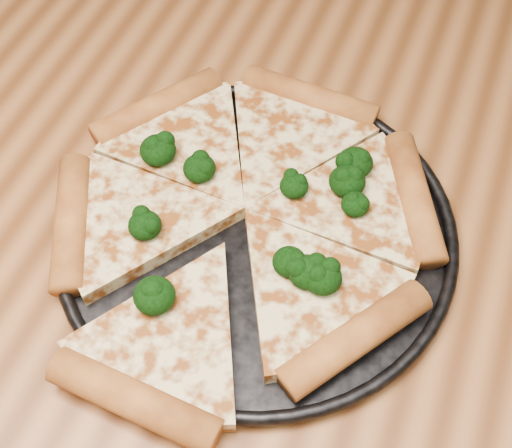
% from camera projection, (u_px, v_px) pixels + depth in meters
% --- Properties ---
extents(dining_table, '(1.20, 0.90, 0.75)m').
position_uv_depth(dining_table, '(201.00, 279.00, 0.66)').
color(dining_table, '#93582D').
rests_on(dining_table, ground).
extents(pizza_pan, '(0.33, 0.33, 0.02)m').
position_uv_depth(pizza_pan, '(256.00, 230.00, 0.57)').
color(pizza_pan, black).
rests_on(pizza_pan, dining_table).
extents(pizza, '(0.33, 0.35, 0.03)m').
position_uv_depth(pizza, '(242.00, 215.00, 0.57)').
color(pizza, beige).
rests_on(pizza, pizza_pan).
extents(broccoli_florets, '(0.20, 0.21, 0.02)m').
position_uv_depth(broccoli_florets, '(261.00, 215.00, 0.55)').
color(broccoli_florets, black).
rests_on(broccoli_florets, pizza).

